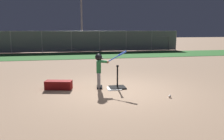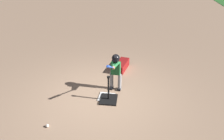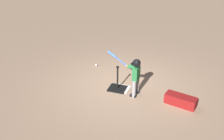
# 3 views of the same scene
# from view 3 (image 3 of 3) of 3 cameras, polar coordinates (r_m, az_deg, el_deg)

# --- Properties ---
(ground_plane) EXTENTS (90.00, 90.00, 0.00)m
(ground_plane) POSITION_cam_3_polar(r_m,az_deg,el_deg) (8.16, 2.39, -3.27)
(ground_plane) COLOR #93755B
(home_plate) EXTENTS (0.47, 0.47, 0.02)m
(home_plate) POSITION_cam_3_polar(r_m,az_deg,el_deg) (7.96, 2.19, -4.00)
(home_plate) COLOR white
(home_plate) RESTS_ON ground_plane
(batting_tee) EXTENTS (0.52, 0.47, 0.76)m
(batting_tee) POSITION_cam_3_polar(r_m,az_deg,el_deg) (7.89, 1.19, -3.64)
(batting_tee) COLOR black
(batting_tee) RESTS_ON ground_plane
(batter_child) EXTENTS (1.02, 0.36, 1.23)m
(batter_child) POSITION_cam_3_polar(r_m,az_deg,el_deg) (7.34, 5.02, -0.53)
(batter_child) COLOR gray
(batter_child) RESTS_ON ground_plane
(baseball) EXTENTS (0.07, 0.07, 0.07)m
(baseball) POSITION_cam_3_polar(r_m,az_deg,el_deg) (9.37, -3.44, 1.09)
(baseball) COLOR white
(baseball) RESTS_ON ground_plane
(equipment_bag) EXTENTS (0.89, 0.51, 0.28)m
(equipment_bag) POSITION_cam_3_polar(r_m,az_deg,el_deg) (7.38, 14.72, -6.41)
(equipment_bag) COLOR maroon
(equipment_bag) RESTS_ON ground_plane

